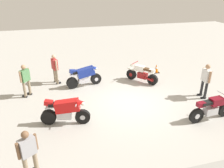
{
  "coord_description": "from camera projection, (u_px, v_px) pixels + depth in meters",
  "views": [
    {
      "loc": [
        3.21,
        8.68,
        5.15
      ],
      "look_at": [
        0.78,
        -0.64,
        0.75
      ],
      "focal_mm": 35.59,
      "sensor_mm": 36.0,
      "label": 1
    }
  ],
  "objects": [
    {
      "name": "traffic_cone",
      "position": [
        156.0,
        69.0,
        13.89
      ],
      "size": [
        0.36,
        0.36,
        0.53
      ],
      "color": "black",
      "rests_on": "ground"
    },
    {
      "name": "ground_plane",
      "position": [
        131.0,
        102.0,
        10.52
      ],
      "size": [
        40.0,
        40.0,
        0.0
      ],
      "primitive_type": "plane",
      "color": "#ADAAA3"
    },
    {
      "name": "person_in_green_shirt",
      "position": [
        25.0,
        79.0,
        10.7
      ],
      "size": [
        0.52,
        0.56,
        1.64
      ],
      "rotation": [
        0.0,
        0.0,
        5.6
      ],
      "color": "gray",
      "rests_on": "ground"
    },
    {
      "name": "person_in_gray_shirt",
      "position": [
        28.0,
        152.0,
        6.15
      ],
      "size": [
        0.56,
        0.48,
        1.57
      ],
      "rotation": [
        0.0,
        0.0,
        5.3
      ],
      "color": "gray",
      "rests_on": "ground"
    },
    {
      "name": "person_in_white_shirt",
      "position": [
        206.0,
        79.0,
        10.59
      ],
      "size": [
        0.33,
        0.66,
        1.7
      ],
      "rotation": [
        0.0,
        0.0,
        6.23
      ],
      "color": "#262628",
      "rests_on": "ground"
    },
    {
      "name": "person_in_red_shirt",
      "position": [
        55.0,
        67.0,
        12.13
      ],
      "size": [
        0.43,
        0.64,
        1.67
      ],
      "rotation": [
        0.0,
        0.0,
        3.48
      ],
      "color": "gray",
      "rests_on": "ground"
    },
    {
      "name": "motorcycle_red_sportbike",
      "position": [
        65.0,
        110.0,
        8.69
      ],
      "size": [
        1.94,
        0.79,
        1.14
      ],
      "rotation": [
        0.0,
        0.0,
        2.91
      ],
      "color": "black",
      "rests_on": "ground"
    },
    {
      "name": "motorcycle_blue_sportbike",
      "position": [
        84.0,
        76.0,
        11.93
      ],
      "size": [
        1.95,
        0.71,
        1.14
      ],
      "rotation": [
        0.0,
        0.0,
        3.32
      ],
      "color": "black",
      "rests_on": "ground"
    },
    {
      "name": "motorcycle_cream_vintage",
      "position": [
        142.0,
        74.0,
        12.47
      ],
      "size": [
        1.37,
        1.6,
        1.07
      ],
      "rotation": [
        0.0,
        0.0,
        5.41
      ],
      "color": "black",
      "rests_on": "ground"
    },
    {
      "name": "motorcycle_maroon_cruiser",
      "position": [
        212.0,
        108.0,
        8.98
      ],
      "size": [
        2.09,
        0.7,
        1.09
      ],
      "rotation": [
        0.0,
        0.0,
        3.23
      ],
      "color": "black",
      "rests_on": "ground"
    }
  ]
}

